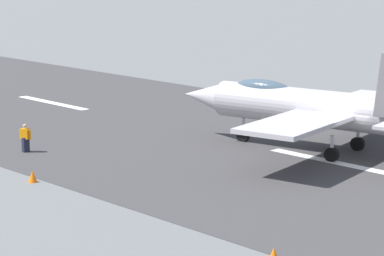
# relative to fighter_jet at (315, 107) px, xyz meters

# --- Properties ---
(ground_plane) EXTENTS (400.00, 400.00, 0.00)m
(ground_plane) POSITION_rel_fighter_jet_xyz_m (-2.47, 1.25, -2.48)
(ground_plane) COLOR slate
(runway_strip) EXTENTS (240.00, 26.00, 0.02)m
(runway_strip) POSITION_rel_fighter_jet_xyz_m (-2.48, 1.25, -2.47)
(runway_strip) COLOR #3C3A3B
(runway_strip) RESTS_ON ground
(fighter_jet) EXTENTS (16.56, 15.35, 5.68)m
(fighter_jet) POSITION_rel_fighter_jet_xyz_m (0.00, 0.00, 0.00)
(fighter_jet) COLOR #B2ACB3
(fighter_jet) RESTS_ON ground
(crew_person) EXTENTS (0.65, 0.44, 1.57)m
(crew_person) POSITION_rel_fighter_jet_xyz_m (10.71, 11.47, -1.70)
(crew_person) COLOR #1E2338
(crew_person) RESTS_ON ground
(marker_cone_near) EXTENTS (0.44, 0.44, 0.55)m
(marker_cone_near) POSITION_rel_fighter_jet_xyz_m (-9.97, 14.73, -2.20)
(marker_cone_near) COLOR orange
(marker_cone_near) RESTS_ON ground
(marker_cone_mid) EXTENTS (0.44, 0.44, 0.55)m
(marker_cone_mid) POSITION_rel_fighter_jet_xyz_m (5.06, 14.73, -2.20)
(marker_cone_mid) COLOR orange
(marker_cone_mid) RESTS_ON ground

